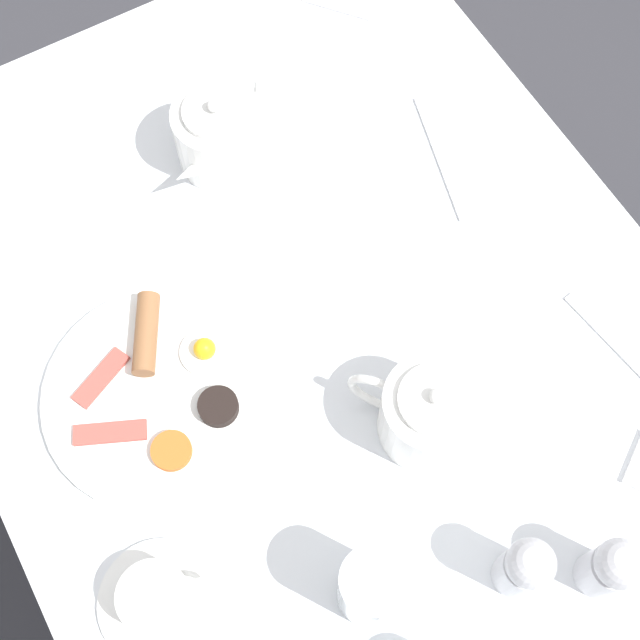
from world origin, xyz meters
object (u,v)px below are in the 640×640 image
at_px(teapot_near, 220,134).
at_px(teacup_with_saucer_left, 157,599).
at_px(pepper_grinder, 611,568).
at_px(spoon_for_tea, 607,336).
at_px(water_glass_tall, 371,587).
at_px(knife_by_plate, 441,157).
at_px(fork_by_plate, 317,2).
at_px(teapot_far, 429,413).
at_px(breakfast_plate, 162,391).
at_px(salt_grinder, 525,568).

height_order(teapot_near, teacup_with_saucer_left, teapot_near).
bearing_deg(pepper_grinder, spoon_for_tea, -129.68).
bearing_deg(spoon_for_tea, water_glass_tall, 15.57).
height_order(teacup_with_saucer_left, pepper_grinder, pepper_grinder).
xyz_separation_m(pepper_grinder, knife_by_plate, (-0.15, -0.56, -0.06)).
bearing_deg(teacup_with_saucer_left, knife_by_plate, -150.39).
height_order(knife_by_plate, spoon_for_tea, same).
bearing_deg(pepper_grinder, fork_by_plate, -99.26).
height_order(teapot_far, pepper_grinder, teapot_far).
height_order(teapot_far, water_glass_tall, teapot_far).
relative_size(fork_by_plate, knife_by_plate, 0.68).
bearing_deg(teapot_near, fork_by_plate, -175.56).
relative_size(teapot_far, pepper_grinder, 1.48).
relative_size(pepper_grinder, fork_by_plate, 0.86).
xyz_separation_m(breakfast_plate, spoon_for_tea, (-0.52, 0.21, -0.01)).
bearing_deg(spoon_for_tea, teacup_with_saucer_left, 0.76).
xyz_separation_m(breakfast_plate, fork_by_plate, (-0.47, -0.44, -0.01)).
distance_m(teapot_near, knife_by_plate, 0.31).
relative_size(water_glass_tall, salt_grinder, 1.02).
height_order(teapot_far, knife_by_plate, teapot_far).
relative_size(salt_grinder, spoon_for_tea, 0.84).
xyz_separation_m(breakfast_plate, knife_by_plate, (-0.48, -0.12, -0.01)).
height_order(breakfast_plate, teapot_far, teapot_far).
bearing_deg(pepper_grinder, teapot_near, -81.57).
bearing_deg(teacup_with_saucer_left, salt_grinder, 154.13).
bearing_deg(teacup_with_saucer_left, teapot_far, -176.21).
bearing_deg(salt_grinder, water_glass_tall, -22.88).
height_order(breakfast_plate, teapot_near, teapot_near).
distance_m(water_glass_tall, pepper_grinder, 0.26).
distance_m(teapot_far, water_glass_tall, 0.21).
height_order(teacup_with_saucer_left, knife_by_plate, teacup_with_saucer_left).
bearing_deg(pepper_grinder, water_glass_tall, -25.47).
height_order(fork_by_plate, knife_by_plate, same).
height_order(water_glass_tall, fork_by_plate, water_glass_tall).
relative_size(teapot_near, water_glass_tall, 1.54).
relative_size(teacup_with_saucer_left, water_glass_tall, 1.14).
xyz_separation_m(teapot_far, pepper_grinder, (-0.07, 0.25, 0.01)).
distance_m(salt_grinder, knife_by_plate, 0.57).
bearing_deg(breakfast_plate, pepper_grinder, 126.76).
distance_m(water_glass_tall, knife_by_plate, 0.60).
relative_size(breakfast_plate, teacup_with_saucer_left, 2.10).
xyz_separation_m(salt_grinder, fork_by_plate, (-0.22, -0.84, -0.06)).
relative_size(knife_by_plate, spoon_for_tea, 1.44).
height_order(teapot_near, pepper_grinder, teapot_near).
relative_size(teapot_near, teapot_far, 1.07).
bearing_deg(salt_grinder, teapot_far, -92.09).
relative_size(fork_by_plate, spoon_for_tea, 0.98).
xyz_separation_m(teapot_far, salt_grinder, (0.01, 0.20, 0.01)).
relative_size(teapot_far, teacup_with_saucer_left, 1.26).
bearing_deg(pepper_grinder, knife_by_plate, -105.42).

